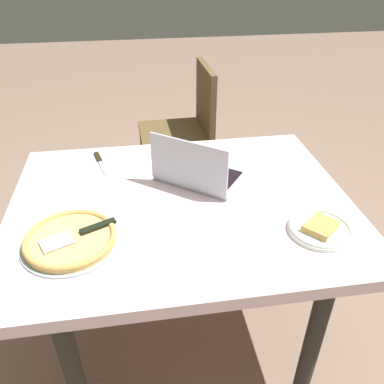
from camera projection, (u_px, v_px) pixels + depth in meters
ground_plane at (183, 323)px, 1.84m from camera, size 12.00×12.00×0.00m
dining_table at (181, 217)px, 1.49m from camera, size 1.26×0.97×0.70m
laptop at (199, 171)px, 1.55m from camera, size 0.41×0.40×0.21m
pizza_plate at (320, 229)px, 1.29m from camera, size 0.21×0.21×0.04m
pizza_tray at (71, 239)px, 1.24m from camera, size 0.31×0.31×0.04m
table_knife at (100, 161)px, 1.70m from camera, size 0.07×0.20×0.01m
chair_near at (186, 126)px, 2.49m from camera, size 0.45×0.45×0.88m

